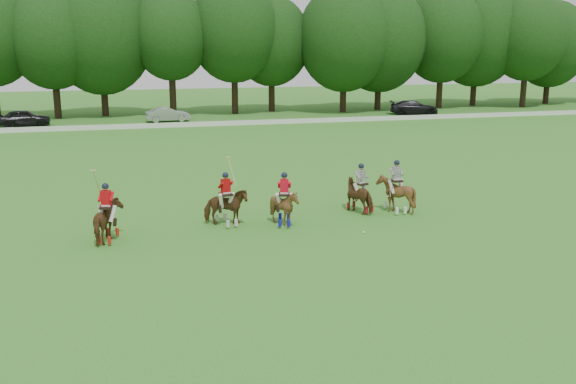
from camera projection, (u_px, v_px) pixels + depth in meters
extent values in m
plane|color=#2A7521|center=(299.00, 257.00, 22.73)|extent=(180.00, 180.00, 0.00)
cylinder|color=black|center=(57.00, 95.00, 64.89)|extent=(0.70, 0.70, 4.64)
ellipsoid|color=black|center=(52.00, 38.00, 63.62)|extent=(8.80, 8.80, 10.13)
cylinder|color=black|center=(104.00, 95.00, 67.07)|extent=(0.70, 0.70, 4.31)
ellipsoid|color=black|center=(101.00, 35.00, 65.68)|extent=(10.67, 10.67, 12.27)
cylinder|color=black|center=(173.00, 91.00, 67.30)|extent=(0.70, 0.70, 5.24)
ellipsoid|color=black|center=(170.00, 35.00, 66.03)|extent=(8.06, 8.06, 9.26)
cylinder|color=black|center=(235.00, 90.00, 69.22)|extent=(0.70, 0.70, 5.19)
ellipsoid|color=black|center=(234.00, 31.00, 67.83)|extent=(9.50, 9.50, 10.92)
cylinder|color=black|center=(272.00, 91.00, 71.72)|extent=(0.70, 0.70, 4.48)
ellipsoid|color=black|center=(271.00, 41.00, 70.49)|extent=(8.60, 8.60, 9.89)
cylinder|color=black|center=(343.00, 93.00, 71.01)|extent=(0.70, 0.70, 4.21)
ellipsoid|color=black|center=(344.00, 38.00, 69.68)|extent=(10.11, 10.11, 11.63)
cylinder|color=black|center=(378.00, 92.00, 73.48)|extent=(0.70, 0.70, 4.07)
ellipsoid|color=black|center=(380.00, 39.00, 72.14)|extent=(10.46, 10.46, 12.03)
cylinder|color=black|center=(440.00, 87.00, 75.60)|extent=(0.70, 0.70, 4.79)
ellipsoid|color=black|center=(442.00, 36.00, 74.26)|extent=(9.47, 9.47, 10.89)
cylinder|color=black|center=(474.00, 87.00, 78.47)|extent=(0.70, 0.70, 4.44)
ellipsoid|color=black|center=(477.00, 34.00, 77.05)|extent=(10.84, 10.84, 12.47)
cylinder|color=black|center=(524.00, 87.00, 76.65)|extent=(0.70, 0.70, 4.86)
ellipsoid|color=black|center=(528.00, 37.00, 75.35)|extent=(8.94, 8.94, 10.28)
cylinder|color=black|center=(547.00, 88.00, 80.95)|extent=(0.70, 0.70, 3.90)
ellipsoid|color=black|center=(551.00, 44.00, 79.73)|extent=(9.29, 9.29, 10.68)
cube|color=white|center=(184.00, 125.00, 58.44)|extent=(120.00, 0.10, 0.44)
imported|color=black|center=(24.00, 118.00, 58.98)|extent=(4.66, 2.24, 1.53)
imported|color=#A9A9AE|center=(168.00, 115.00, 62.29)|extent=(4.33, 1.86, 1.39)
imported|color=black|center=(414.00, 107.00, 68.90)|extent=(5.48, 3.46, 1.48)
imported|color=#533116|center=(108.00, 222.00, 24.40)|extent=(1.30, 2.02, 1.57)
cube|color=black|center=(107.00, 207.00, 24.27)|extent=(0.57, 0.65, 0.08)
cylinder|color=tan|center=(97.00, 183.00, 24.06)|extent=(0.23, 0.75, 1.08)
imported|color=#533116|center=(226.00, 207.00, 26.61)|extent=(1.80, 1.64, 1.53)
cube|color=black|center=(226.00, 194.00, 26.48)|extent=(0.57, 0.65, 0.08)
cylinder|color=tan|center=(232.00, 172.00, 26.42)|extent=(0.22, 0.75, 1.08)
imported|color=#533116|center=(284.00, 207.00, 26.66)|extent=(1.53, 1.64, 1.52)
cube|color=black|center=(284.00, 194.00, 26.53)|extent=(0.57, 0.65, 0.08)
cylinder|color=tan|center=(292.00, 196.00, 26.55)|extent=(0.08, 0.21, 1.29)
imported|color=#533116|center=(360.00, 196.00, 28.74)|extent=(1.51, 1.95, 1.50)
cube|color=black|center=(361.00, 184.00, 28.61)|extent=(0.64, 0.70, 0.08)
cylinder|color=tan|center=(356.00, 186.00, 28.44)|extent=(0.12, 0.20, 1.29)
imported|color=#533116|center=(396.00, 194.00, 28.70)|extent=(1.37, 1.54, 1.67)
cube|color=black|center=(396.00, 180.00, 28.56)|extent=(0.45, 0.57, 0.08)
cylinder|color=tan|center=(390.00, 183.00, 28.50)|extent=(0.03, 0.21, 1.29)
sphere|color=white|center=(364.00, 232.00, 25.59)|extent=(0.09, 0.09, 0.09)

